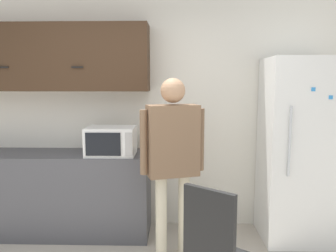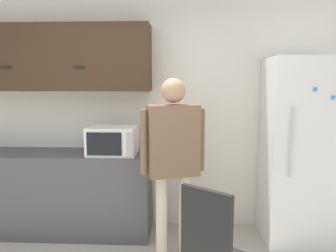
% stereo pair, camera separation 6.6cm
% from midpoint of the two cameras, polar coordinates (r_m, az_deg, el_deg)
% --- Properties ---
extents(back_wall, '(6.00, 0.06, 2.70)m').
position_cam_midpoint_polar(back_wall, '(3.84, -3.00, 2.50)').
color(back_wall, silver).
rests_on(back_wall, ground_plane).
extents(counter, '(2.25, 0.57, 0.92)m').
position_cam_midpoint_polar(counter, '(3.98, -19.28, -10.86)').
color(counter, '#4C4C51').
rests_on(counter, ground_plane).
extents(upper_cabinets, '(2.25, 0.35, 0.72)m').
position_cam_midpoint_polar(upper_cabinets, '(3.90, -19.61, 11.07)').
color(upper_cabinets, '#3D2819').
extents(microwave, '(0.51, 0.39, 0.30)m').
position_cam_midpoint_polar(microwave, '(3.55, -9.10, -2.54)').
color(microwave, white).
rests_on(microwave, counter).
extents(person, '(0.60, 0.35, 1.73)m').
position_cam_midpoint_polar(person, '(3.10, 1.50, -4.05)').
color(person, beige).
rests_on(person, ground_plane).
extents(refrigerator, '(0.69, 0.67, 1.95)m').
position_cam_midpoint_polar(refrigerator, '(3.74, 22.23, -4.06)').
color(refrigerator, white).
rests_on(refrigerator, ground_plane).
extents(chair, '(0.58, 0.58, 1.01)m').
position_cam_midpoint_polar(chair, '(2.43, 8.73, -20.85)').
color(chair, black).
rests_on(chair, ground_plane).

